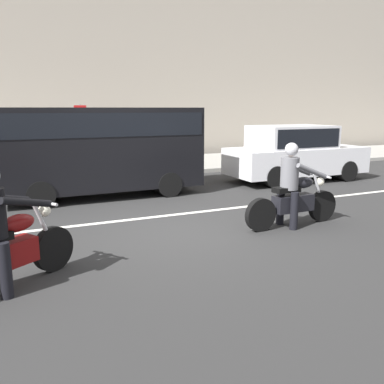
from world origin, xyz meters
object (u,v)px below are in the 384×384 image
Objects in this scene: parked_van_black at (100,145)px; street_sign_post at (81,129)px; motorcycle_with_rider_black_leather at (2,241)px; parked_sedan_white at (294,153)px; motorcycle_with_rider_gray at (293,193)px; pedestrian_bystander at (116,138)px.

street_sign_post is at bearing 85.97° from parked_van_black.
parked_van_black is (2.30, 5.18, 0.66)m from motorcycle_with_rider_black_leather.
motorcycle_with_rider_black_leather is 0.41× the size of parked_sedan_white.
street_sign_post is at bearing 137.55° from parked_sedan_white.
parked_sedan_white is (3.24, 4.10, 0.23)m from motorcycle_with_rider_gray.
motorcycle_with_rider_black_leather is at bearing -149.14° from parked_sedan_white.
motorcycle_with_rider_black_leather is at bearing -110.90° from pedestrian_bystander.
pedestrian_bystander reaches higher than motorcycle_with_rider_black_leather.
pedestrian_bystander is at bearing 14.81° from street_sign_post.
motorcycle_with_rider_gray is at bearing -75.44° from street_sign_post.
parked_van_black is 4.95m from street_sign_post.
motorcycle_with_rider_black_leather is 0.81× the size of street_sign_post.
street_sign_post is at bearing -165.19° from pedestrian_bystander.
street_sign_post is at bearing 75.33° from motorcycle_with_rider_black_leather.
street_sign_post is 1.46m from pedestrian_bystander.
motorcycle_with_rider_black_leather is at bearing -170.45° from motorcycle_with_rider_gray.
parked_sedan_white is 7.67m from street_sign_post.
pedestrian_bystander is at bearing 69.10° from motorcycle_with_rider_black_leather.
street_sign_post reaches higher than parked_sedan_white.
motorcycle_with_rider_black_leather is 5.71m from parked_van_black.
parked_sedan_white reaches higher than motorcycle_with_rider_black_leather.
parked_van_black reaches higher than motorcycle_with_rider_black_leather.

